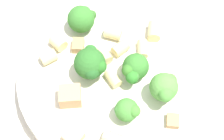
# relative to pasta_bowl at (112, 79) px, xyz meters

# --- Properties ---
(ground_plane) EXTENTS (2.00, 2.00, 0.00)m
(ground_plane) POSITION_rel_pasta_bowl_xyz_m (0.00, 0.00, -0.02)
(ground_plane) COLOR beige
(pasta_bowl) EXTENTS (0.25, 0.25, 0.03)m
(pasta_bowl) POSITION_rel_pasta_bowl_xyz_m (0.00, 0.00, 0.00)
(pasta_bowl) COLOR silver
(pasta_bowl) RESTS_ON ground_plane
(broccoli_floret_0) EXTENTS (0.04, 0.03, 0.04)m
(broccoli_floret_0) POSITION_rel_pasta_bowl_xyz_m (-0.03, -0.06, 0.04)
(broccoli_floret_0) COLOR #84AD60
(broccoli_floret_0) RESTS_ON pasta_bowl
(broccoli_floret_1) EXTENTS (0.04, 0.04, 0.04)m
(broccoli_floret_1) POSITION_rel_pasta_bowl_xyz_m (0.07, 0.04, 0.03)
(broccoli_floret_1) COLOR #9EC175
(broccoli_floret_1) RESTS_ON pasta_bowl
(broccoli_floret_2) EXTENTS (0.05, 0.04, 0.05)m
(broccoli_floret_2) POSITION_rel_pasta_bowl_xyz_m (0.00, 0.03, 0.04)
(broccoli_floret_2) COLOR #84AD60
(broccoli_floret_2) RESTS_ON pasta_bowl
(broccoli_floret_3) EXTENTS (0.04, 0.03, 0.04)m
(broccoli_floret_3) POSITION_rel_pasta_bowl_xyz_m (-0.01, -0.03, 0.03)
(broccoli_floret_3) COLOR #93B766
(broccoli_floret_3) RESTS_ON pasta_bowl
(broccoli_floret_4) EXTENTS (0.03, 0.03, 0.03)m
(broccoli_floret_4) POSITION_rel_pasta_bowl_xyz_m (-0.06, -0.02, 0.03)
(broccoli_floret_4) COLOR #9EC175
(broccoli_floret_4) RESTS_ON pasta_bowl
(rigatoni_0) EXTENTS (0.02, 0.03, 0.01)m
(rigatoni_0) POSITION_rel_pasta_bowl_xyz_m (-0.09, -0.00, 0.02)
(rigatoni_0) COLOR beige
(rigatoni_0) RESTS_ON pasta_bowl
(rigatoni_1) EXTENTS (0.02, 0.03, 0.02)m
(rigatoni_1) POSITION_rel_pasta_bowl_xyz_m (0.02, 0.08, 0.02)
(rigatoni_1) COLOR beige
(rigatoni_1) RESTS_ON pasta_bowl
(rigatoni_2) EXTENTS (0.03, 0.03, 0.02)m
(rigatoni_2) POSITION_rel_pasta_bowl_xyz_m (0.04, 0.07, 0.02)
(rigatoni_2) COLOR beige
(rigatoni_2) RESTS_ON pasta_bowl
(rigatoni_3) EXTENTS (0.03, 0.02, 0.01)m
(rigatoni_3) POSITION_rel_pasta_bowl_xyz_m (-0.01, -0.00, 0.02)
(rigatoni_3) COLOR beige
(rigatoni_3) RESTS_ON pasta_bowl
(rigatoni_4) EXTENTS (0.02, 0.03, 0.02)m
(rigatoni_4) POSITION_rel_pasta_bowl_xyz_m (0.06, -0.00, 0.02)
(rigatoni_4) COLOR beige
(rigatoni_4) RESTS_ON pasta_bowl
(rigatoni_5) EXTENTS (0.03, 0.02, 0.02)m
(rigatoni_5) POSITION_rel_pasta_bowl_xyz_m (0.06, -0.05, 0.02)
(rigatoni_5) COLOR beige
(rigatoni_5) RESTS_ON pasta_bowl
(rigatoni_6) EXTENTS (0.03, 0.03, 0.02)m
(rigatoni_6) POSITION_rel_pasta_bowl_xyz_m (0.03, -0.01, 0.02)
(rigatoni_6) COLOR beige
(rigatoni_6) RESTS_ON pasta_bowl
(rigatoni_7) EXTENTS (0.03, 0.03, 0.02)m
(rigatoni_7) POSITION_rel_pasta_bowl_xyz_m (0.02, 0.01, 0.02)
(rigatoni_7) COLOR beige
(rigatoni_7) RESTS_ON pasta_bowl
(rigatoni_8) EXTENTS (0.02, 0.01, 0.01)m
(rigatoni_8) POSITION_rel_pasta_bowl_xyz_m (0.03, -0.04, 0.02)
(rigatoni_8) COLOR beige
(rigatoni_8) RESTS_ON pasta_bowl
(chicken_chunk_0) EXTENTS (0.03, 0.03, 0.02)m
(chicken_chunk_0) POSITION_rel_pasta_bowl_xyz_m (-0.04, 0.05, 0.02)
(chicken_chunk_0) COLOR tan
(chicken_chunk_0) RESTS_ON pasta_bowl
(chicken_chunk_1) EXTENTS (0.03, 0.03, 0.01)m
(chicken_chunk_1) POSITION_rel_pasta_bowl_xyz_m (-0.09, 0.05, 0.02)
(chicken_chunk_1) COLOR tan
(chicken_chunk_1) RESTS_ON pasta_bowl
(chicken_chunk_2) EXTENTS (0.02, 0.02, 0.01)m
(chicken_chunk_2) POSITION_rel_pasta_bowl_xyz_m (-0.07, -0.07, 0.02)
(chicken_chunk_2) COLOR tan
(chicken_chunk_2) RESTS_ON pasta_bowl
(chicken_chunk_3) EXTENTS (0.02, 0.02, 0.01)m
(chicken_chunk_3) POSITION_rel_pasta_bowl_xyz_m (0.04, 0.05, 0.02)
(chicken_chunk_3) COLOR tan
(chicken_chunk_3) RESTS_ON pasta_bowl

